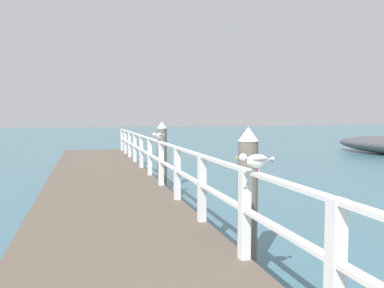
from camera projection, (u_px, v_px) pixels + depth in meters
name	position (u px, v px, depth m)	size (l,w,h in m)	color
pier_deck	(104.00, 191.00, 9.67)	(2.86, 19.91, 0.45)	brown
pier_railing	(155.00, 155.00, 9.98)	(0.12, 18.43, 1.08)	white
dock_piling_near	(248.00, 198.00, 5.22)	(0.29, 0.29, 2.00)	#6B6056
dock_piling_far	(162.00, 155.00, 10.95)	(0.29, 0.29, 2.00)	#6B6056
seagull_foreground	(256.00, 160.00, 4.05)	(0.48, 0.20, 0.21)	white
seagull_background	(159.00, 136.00, 9.38)	(0.39, 0.35, 0.21)	white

